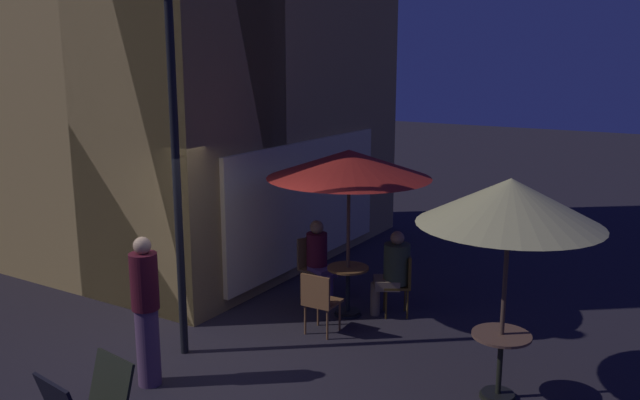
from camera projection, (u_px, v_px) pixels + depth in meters
ground_plane at (198, 367)px, 7.97m from camera, size 60.00×60.00×0.00m
cafe_building at (160, 23)px, 11.29m from camera, size 6.47×7.44×8.51m
street_lamp_near_corner at (173, 97)px, 7.68m from camera, size 0.33×0.33×4.65m
cafe_table_0 at (348, 283)px, 9.50m from camera, size 0.60×0.60×0.73m
cafe_table_1 at (500, 355)px, 7.14m from camera, size 0.64×0.64×0.75m
patio_umbrella_0 at (349, 164)px, 9.13m from camera, size 2.32×2.32×2.43m
patio_umbrella_1 at (510, 203)px, 6.78m from camera, size 1.94×1.94×2.47m
cafe_chair_0 at (319, 298)px, 8.79m from camera, size 0.44×0.44×0.87m
cafe_chair_1 at (402, 279)px, 9.47m from camera, size 0.52×0.52×0.91m
cafe_chair_2 at (313, 262)px, 10.15m from camera, size 0.57×0.57×0.96m
patron_seated_0 at (393, 268)px, 9.43m from camera, size 0.51×0.56×1.26m
patron_seated_1 at (319, 256)px, 10.00m from camera, size 0.43×0.52×1.26m
patron_standing_2 at (146, 311)px, 7.37m from camera, size 0.31×0.31×1.75m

